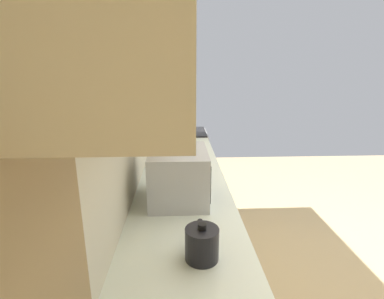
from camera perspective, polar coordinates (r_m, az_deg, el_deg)
name	(u,v)px	position (r m, az deg, el deg)	size (l,w,h in m)	color
ground_plane	(349,281)	(2.92, 28.93, -22.14)	(6.93, 6.93, 0.00)	tan
wall_back	(126,125)	(1.98, -13.00, 4.90)	(4.45, 0.12, 2.69)	beige
counter_run	(183,273)	(1.98, -1.81, -23.43)	(3.55, 0.65, 0.91)	beige
upper_cabinets	(151,36)	(1.54, -8.24, 21.61)	(2.24, 0.32, 0.57)	beige
window_back_wall	(36,288)	(0.70, -28.79, -23.17)	(0.51, 0.02, 0.61)	#997A4C
oven_range	(182,165)	(3.81, -2.04, -3.09)	(0.61, 0.66, 1.09)	#B7BABF
microwave	(179,175)	(1.78, -2.62, -5.15)	(0.44, 0.36, 0.32)	#B7BABF
kettle	(202,244)	(1.29, 1.99, -18.31)	(0.20, 0.15, 0.17)	black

